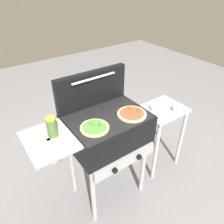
{
  "coord_description": "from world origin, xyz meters",
  "views": [
    {
      "loc": [
        -0.78,
        -1.16,
        1.86
      ],
      "look_at": [
        0.05,
        0.0,
        0.92
      ],
      "focal_mm": 34.65,
      "sensor_mm": 36.0,
      "label": 1
    }
  ],
  "objects_px": {
    "pizza_pepperoni": "(132,114)",
    "topping_bowl_near": "(156,108)",
    "grill": "(106,131)",
    "sauce_jar": "(52,127)",
    "topping_bowl_far": "(178,109)",
    "pizza_veggie": "(95,127)",
    "prep_table": "(160,125)"
  },
  "relations": [
    {
      "from": "topping_bowl_near",
      "to": "topping_bowl_far",
      "type": "xyz_separation_m",
      "value": [
        0.15,
        -0.14,
        0.0
      ]
    },
    {
      "from": "pizza_pepperoni",
      "to": "topping_bowl_near",
      "type": "height_order",
      "value": "pizza_pepperoni"
    },
    {
      "from": "pizza_veggie",
      "to": "prep_table",
      "type": "bearing_deg",
      "value": 5.37
    },
    {
      "from": "sauce_jar",
      "to": "prep_table",
      "type": "bearing_deg",
      "value": -1.25
    },
    {
      "from": "grill",
      "to": "topping_bowl_near",
      "type": "distance_m",
      "value": 0.6
    },
    {
      "from": "pizza_veggie",
      "to": "prep_table",
      "type": "height_order",
      "value": "pizza_veggie"
    },
    {
      "from": "grill",
      "to": "sauce_jar",
      "type": "xyz_separation_m",
      "value": [
        -0.42,
        0.03,
        0.22
      ]
    },
    {
      "from": "pizza_pepperoni",
      "to": "prep_table",
      "type": "distance_m",
      "value": 0.63
    },
    {
      "from": "grill",
      "to": "prep_table",
      "type": "height_order",
      "value": "grill"
    },
    {
      "from": "pizza_veggie",
      "to": "topping_bowl_near",
      "type": "relative_size",
      "value": 1.95
    },
    {
      "from": "sauce_jar",
      "to": "grill",
      "type": "bearing_deg",
      "value": -3.86
    },
    {
      "from": "pizza_pepperoni",
      "to": "prep_table",
      "type": "height_order",
      "value": "pizza_pepperoni"
    },
    {
      "from": "sauce_jar",
      "to": "topping_bowl_near",
      "type": "bearing_deg",
      "value": -0.15
    },
    {
      "from": "grill",
      "to": "topping_bowl_far",
      "type": "relative_size",
      "value": 9.54
    },
    {
      "from": "sauce_jar",
      "to": "topping_bowl_near",
      "type": "relative_size",
      "value": 1.37
    },
    {
      "from": "grill",
      "to": "topping_bowl_near",
      "type": "bearing_deg",
      "value": 2.44
    },
    {
      "from": "pizza_pepperoni",
      "to": "topping_bowl_near",
      "type": "xyz_separation_m",
      "value": [
        0.41,
        0.12,
        -0.16
      ]
    },
    {
      "from": "pizza_veggie",
      "to": "pizza_pepperoni",
      "type": "height_order",
      "value": "pizza_pepperoni"
    },
    {
      "from": "pizza_veggie",
      "to": "pizza_pepperoni",
      "type": "xyz_separation_m",
      "value": [
        0.34,
        -0.02,
        -0.0
      ]
    },
    {
      "from": "topping_bowl_near",
      "to": "topping_bowl_far",
      "type": "distance_m",
      "value": 0.2
    },
    {
      "from": "grill",
      "to": "pizza_pepperoni",
      "type": "xyz_separation_m",
      "value": [
        0.19,
        -0.09,
        0.15
      ]
    },
    {
      "from": "grill",
      "to": "sauce_jar",
      "type": "distance_m",
      "value": 0.47
    },
    {
      "from": "sauce_jar",
      "to": "topping_bowl_far",
      "type": "bearing_deg",
      "value": -6.73
    },
    {
      "from": "pizza_pepperoni",
      "to": "topping_bowl_far",
      "type": "height_order",
      "value": "pizza_pepperoni"
    },
    {
      "from": "grill",
      "to": "pizza_veggie",
      "type": "relative_size",
      "value": 4.51
    },
    {
      "from": "grill",
      "to": "topping_bowl_far",
      "type": "bearing_deg",
      "value": -8.31
    },
    {
      "from": "topping_bowl_far",
      "to": "sauce_jar",
      "type": "bearing_deg",
      "value": 173.27
    },
    {
      "from": "sauce_jar",
      "to": "prep_table",
      "type": "relative_size",
      "value": 0.21
    },
    {
      "from": "topping_bowl_far",
      "to": "prep_table",
      "type": "bearing_deg",
      "value": 125.03
    },
    {
      "from": "grill",
      "to": "sauce_jar",
      "type": "relative_size",
      "value": 6.45
    },
    {
      "from": "topping_bowl_near",
      "to": "topping_bowl_far",
      "type": "height_order",
      "value": "same"
    },
    {
      "from": "sauce_jar",
      "to": "topping_bowl_near",
      "type": "height_order",
      "value": "sauce_jar"
    }
  ]
}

